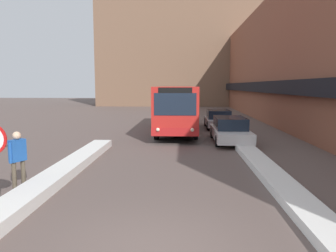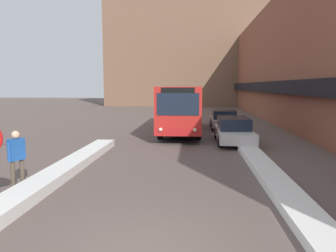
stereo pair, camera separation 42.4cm
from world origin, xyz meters
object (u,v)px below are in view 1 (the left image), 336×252
at_px(parked_car_middle, 218,119).
at_px(pedestrian, 18,155).
at_px(parked_car_front, 230,130).
at_px(city_bus, 177,107).

xyz_separation_m(parked_car_middle, pedestrian, (-7.58, -14.96, 0.38)).
relative_size(parked_car_front, parked_car_middle, 1.15).
height_order(city_bus, pedestrian, city_bus).
height_order(city_bus, parked_car_middle, city_bus).
height_order(city_bus, parked_car_front, city_bus).
bearing_deg(parked_car_middle, city_bus, -145.93).
bearing_deg(pedestrian, parked_car_front, -13.88).
distance_m(city_bus, parked_car_front, 5.19).
bearing_deg(parked_car_middle, pedestrian, -116.88).
relative_size(city_bus, pedestrian, 5.98).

